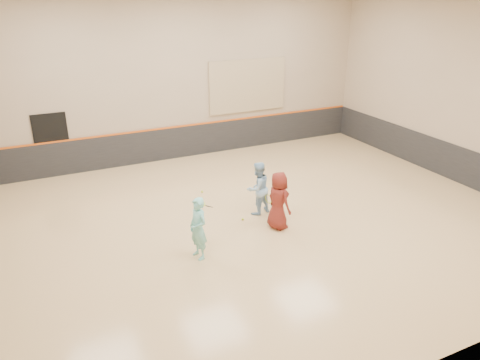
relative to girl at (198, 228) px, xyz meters
name	(u,v)px	position (x,y,z in m)	size (l,w,h in m)	color
room	(253,195)	(1.98, 1.04, 0.04)	(15.04, 12.04, 6.22)	tan
wainscot_back	(181,142)	(1.98, 7.01, -0.17)	(14.90, 0.04, 1.20)	#232326
wainscot_right	(451,162)	(9.45, 1.04, -0.17)	(0.04, 11.90, 1.20)	#232326
accent_stripe	(180,126)	(1.98, 7.00, 0.45)	(14.90, 0.03, 0.06)	#D85914
acoustic_panel	(248,86)	(4.78, 6.99, 1.73)	(3.20, 0.08, 2.00)	tan
doorway	(52,146)	(-2.52, 7.02, 0.33)	(1.10, 0.05, 2.20)	black
girl	(198,228)	(0.00, 0.00, 0.00)	(0.56, 0.37, 1.54)	#7DD9D5
instructor	(258,188)	(2.37, 1.50, 0.00)	(0.75, 0.58, 1.54)	#95C1E6
young_man	(279,201)	(2.45, 0.49, 0.02)	(0.78, 0.51, 1.59)	maroon
held_racket	(268,199)	(2.59, 1.27, -0.28)	(0.35, 0.35, 0.54)	#A2B928
spare_racket	(200,203)	(1.07, 2.74, -0.73)	(0.73, 0.73, 0.08)	#BFE432
ball_under_racket	(243,219)	(1.78, 1.27, -0.74)	(0.07, 0.07, 0.07)	#CDE836
ball_in_hand	(286,196)	(2.62, 0.40, 0.16)	(0.07, 0.07, 0.07)	#CBD932
ball_beside_spare	(202,192)	(1.45, 3.54, -0.74)	(0.07, 0.07, 0.07)	#C7E334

